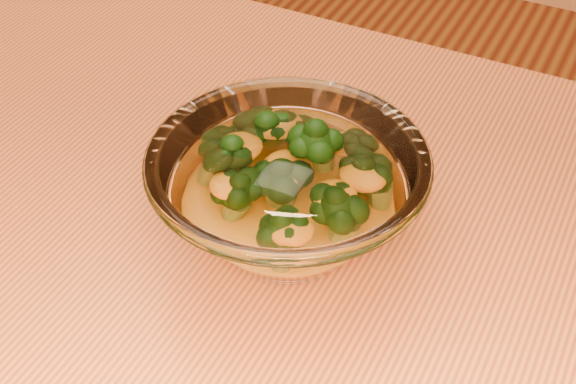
# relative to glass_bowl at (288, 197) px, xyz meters

# --- Properties ---
(glass_bowl) EXTENTS (0.19, 0.19, 0.09)m
(glass_bowl) POSITION_rel_glass_bowl_xyz_m (0.00, 0.00, 0.00)
(glass_bowl) COLOR white
(glass_bowl) RESTS_ON table
(cheese_sauce) EXTENTS (0.11, 0.11, 0.03)m
(cheese_sauce) POSITION_rel_glass_bowl_xyz_m (-0.00, 0.00, -0.02)
(cheese_sauce) COLOR orange
(cheese_sauce) RESTS_ON glass_bowl
(broccoli_heap) EXTENTS (0.14, 0.13, 0.07)m
(broccoli_heap) POSITION_rel_glass_bowl_xyz_m (-0.01, 0.01, 0.01)
(broccoli_heap) COLOR black
(broccoli_heap) RESTS_ON cheese_sauce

